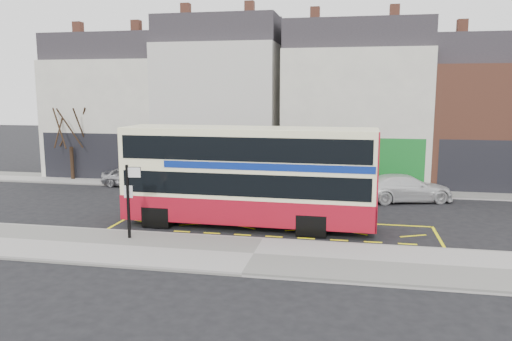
% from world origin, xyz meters
% --- Properties ---
extents(ground, '(120.00, 120.00, 0.00)m').
position_xyz_m(ground, '(0.00, 0.00, 0.00)').
color(ground, black).
rests_on(ground, ground).
extents(pavement, '(40.00, 4.00, 0.15)m').
position_xyz_m(pavement, '(0.00, -2.30, 0.07)').
color(pavement, '#9E9A96').
rests_on(pavement, ground).
extents(kerb, '(40.00, 0.15, 0.15)m').
position_xyz_m(kerb, '(0.00, -0.38, 0.07)').
color(kerb, gray).
rests_on(kerb, ground).
extents(far_pavement, '(50.00, 3.00, 0.15)m').
position_xyz_m(far_pavement, '(0.00, 11.00, 0.07)').
color(far_pavement, '#9E9A96').
rests_on(far_pavement, ground).
extents(road_markings, '(14.00, 3.40, 0.01)m').
position_xyz_m(road_markings, '(0.00, 1.60, 0.01)').
color(road_markings, '#FFF90D').
rests_on(road_markings, ground).
extents(terrace_far_left, '(8.00, 8.01, 10.80)m').
position_xyz_m(terrace_far_left, '(-13.50, 14.99, 4.82)').
color(terrace_far_left, beige).
rests_on(terrace_far_left, ground).
extents(terrace_left, '(8.00, 8.01, 11.80)m').
position_xyz_m(terrace_left, '(-5.50, 14.99, 5.32)').
color(terrace_left, beige).
rests_on(terrace_left, ground).
extents(terrace_green_shop, '(9.00, 8.01, 11.30)m').
position_xyz_m(terrace_green_shop, '(3.50, 14.99, 5.07)').
color(terrace_green_shop, beige).
rests_on(terrace_green_shop, ground).
extents(terrace_right, '(9.00, 8.01, 10.30)m').
position_xyz_m(terrace_right, '(12.50, 14.99, 4.57)').
color(terrace_right, brown).
rests_on(terrace_right, ground).
extents(double_decker_bus, '(11.08, 2.75, 4.41)m').
position_xyz_m(double_decker_bus, '(-1.00, 1.73, 2.32)').
color(double_decker_bus, '#FFFAC2').
rests_on(double_decker_bus, ground).
extents(bus_stop_post, '(0.74, 0.15, 2.96)m').
position_xyz_m(bus_stop_post, '(-5.20, -1.33, 1.93)').
color(bus_stop_post, black).
rests_on(bus_stop_post, pavement).
extents(car_silver, '(3.83, 2.06, 1.24)m').
position_xyz_m(car_silver, '(-10.30, 9.50, 0.62)').
color(car_silver, '#A2A1A6').
rests_on(car_silver, ground).
extents(car_grey, '(4.48, 2.27, 1.41)m').
position_xyz_m(car_grey, '(0.34, 9.63, 0.70)').
color(car_grey, '#414248').
rests_on(car_grey, ground).
extents(car_white, '(5.45, 3.42, 1.47)m').
position_xyz_m(car_white, '(6.31, 8.42, 0.74)').
color(car_white, silver).
rests_on(car_white, ground).
extents(street_tree_left, '(2.90, 2.90, 6.25)m').
position_xyz_m(street_tree_left, '(-14.94, 10.66, 4.27)').
color(street_tree_left, '#2E2014').
rests_on(street_tree_left, ground).
extents(street_tree_right, '(2.23, 2.23, 4.82)m').
position_xyz_m(street_tree_right, '(3.66, 11.54, 3.28)').
color(street_tree_right, '#2E2014').
rests_on(street_tree_right, ground).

